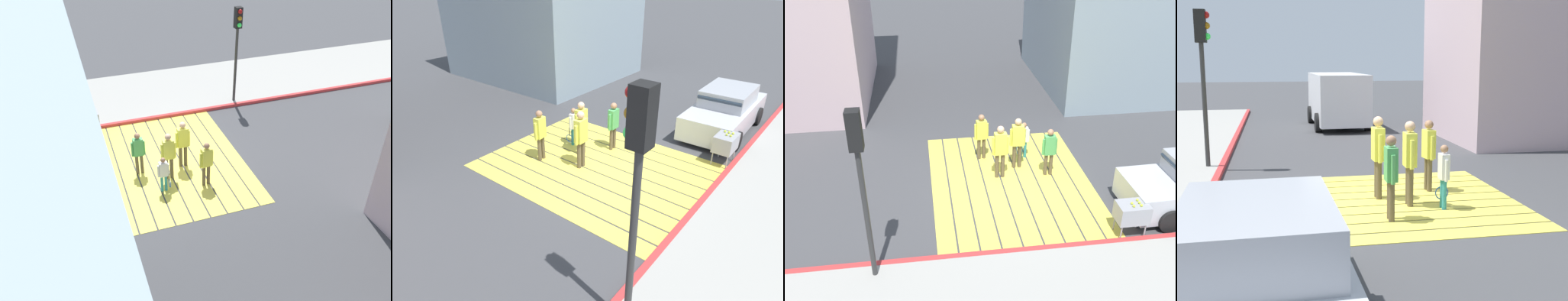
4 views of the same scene
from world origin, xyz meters
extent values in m
plane|color=#424244|center=(0.00, 0.00, 0.00)|extent=(120.00, 120.00, 0.00)
cube|color=#EAD64C|center=(0.00, -2.20, 0.01)|extent=(6.40, 0.50, 0.01)
cube|color=#EAD64C|center=(0.00, -1.65, 0.01)|extent=(6.40, 0.50, 0.01)
cube|color=#EAD64C|center=(0.00, -1.10, 0.01)|extent=(6.40, 0.50, 0.01)
cube|color=#EAD64C|center=(0.00, -0.55, 0.01)|extent=(6.40, 0.50, 0.01)
cube|color=#EAD64C|center=(0.00, 0.00, 0.01)|extent=(6.40, 0.50, 0.01)
cube|color=#EAD64C|center=(0.00, 0.55, 0.01)|extent=(6.40, 0.50, 0.01)
cube|color=#EAD64C|center=(0.00, 1.10, 0.01)|extent=(6.40, 0.50, 0.01)
cube|color=#EAD64C|center=(0.00, 1.65, 0.01)|extent=(6.40, 0.50, 0.01)
cube|color=#EAD64C|center=(0.00, 2.20, 0.01)|extent=(6.40, 0.50, 0.01)
cube|color=#BC3333|center=(-3.25, 0.00, 0.07)|extent=(0.16, 40.00, 0.13)
cube|color=silver|center=(-2.00, -4.98, 0.59)|extent=(1.90, 4.34, 0.80)
cube|color=#A0A2A9|center=(-2.00, -5.13, 1.27)|extent=(1.58, 2.10, 0.60)
cube|color=#1E2833|center=(-2.02, -4.21, 1.21)|extent=(1.48, 0.37, 0.49)
cylinder|color=black|center=(-1.15, -3.63, 0.33)|extent=(0.24, 0.67, 0.66)
cylinder|color=black|center=(-2.91, -3.67, 0.33)|extent=(0.24, 0.67, 0.66)
cylinder|color=black|center=(-1.09, -6.29, 0.33)|extent=(0.24, 0.67, 0.66)
cylinder|color=black|center=(-2.85, -6.34, 0.33)|extent=(0.24, 0.67, 0.66)
cylinder|color=#2D2D2D|center=(-3.60, 3.93, 1.70)|extent=(0.12, 0.12, 3.40)
cube|color=black|center=(-3.60, 3.93, 3.82)|extent=(0.28, 0.28, 0.84)
sphere|color=maroon|center=(-3.44, 3.93, 4.10)|extent=(0.18, 0.18, 0.18)
sphere|color=#956310|center=(-3.44, 3.93, 3.83)|extent=(0.18, 0.18, 0.18)
sphere|color=#35FF59|center=(-3.44, 3.93, 3.56)|extent=(0.18, 0.18, 0.18)
cube|color=#99999E|center=(-2.90, -2.57, 0.70)|extent=(0.56, 0.80, 0.50)
cylinder|color=#99999E|center=(-2.68, -2.25, 0.23)|extent=(0.04, 0.04, 0.45)
cylinder|color=#99999E|center=(-3.12, -2.25, 0.23)|extent=(0.04, 0.04, 0.45)
cylinder|color=#99999E|center=(-2.68, -2.89, 0.23)|extent=(0.04, 0.04, 0.45)
cylinder|color=#99999E|center=(-3.12, -2.89, 0.23)|extent=(0.04, 0.04, 0.45)
sphere|color=#CCE033|center=(-3.02, -2.72, 0.98)|extent=(0.07, 0.07, 0.07)
sphere|color=#CCE033|center=(-2.90, -2.72, 0.98)|extent=(0.07, 0.07, 0.07)
sphere|color=#CCE033|center=(-2.78, -2.72, 0.98)|extent=(0.07, 0.07, 0.07)
sphere|color=#CCE033|center=(-3.02, -2.52, 0.98)|extent=(0.07, 0.07, 0.07)
sphere|color=#CCE033|center=(-2.90, -2.52, 0.98)|extent=(0.07, 0.07, 0.07)
cylinder|color=brown|center=(0.36, 0.38, 0.42)|extent=(0.13, 0.13, 0.84)
cylinder|color=brown|center=(0.36, 0.20, 0.42)|extent=(0.13, 0.13, 0.84)
cube|color=#D8D84C|center=(0.36, 0.29, 1.20)|extent=(0.24, 0.37, 0.70)
sphere|color=tan|center=(0.36, 0.29, 1.68)|extent=(0.22, 0.22, 0.22)
cylinder|color=#D8D84C|center=(0.36, 0.50, 1.13)|extent=(0.09, 0.09, 0.60)
cylinder|color=#D8D84C|center=(0.36, 0.07, 1.13)|extent=(0.09, 0.09, 0.60)
cylinder|color=brown|center=(1.60, 0.78, 0.39)|extent=(0.12, 0.12, 0.77)
cylinder|color=brown|center=(1.62, 0.61, 0.39)|extent=(0.12, 0.12, 0.77)
cube|color=#D8D84C|center=(1.61, 0.70, 1.09)|extent=(0.24, 0.36, 0.64)
sphere|color=#9E7051|center=(1.61, 0.70, 1.53)|extent=(0.20, 0.20, 0.20)
cylinder|color=#D8D84C|center=(1.59, 0.89, 1.03)|extent=(0.08, 0.08, 0.55)
cylinder|color=#D8D84C|center=(1.63, 0.50, 1.03)|extent=(0.08, 0.08, 0.55)
cylinder|color=brown|center=(0.88, -0.28, 0.41)|extent=(0.12, 0.12, 0.83)
cylinder|color=brown|center=(0.88, -0.46, 0.41)|extent=(0.12, 0.12, 0.83)
cube|color=#D8D84C|center=(0.88, -0.37, 1.17)|extent=(0.24, 0.37, 0.69)
sphere|color=tan|center=(0.88, -0.37, 1.65)|extent=(0.21, 0.21, 0.21)
cylinder|color=#D8D84C|center=(0.89, -0.16, 1.11)|extent=(0.09, 0.09, 0.59)
cylinder|color=#D8D84C|center=(0.87, -0.58, 1.11)|extent=(0.09, 0.09, 0.59)
cylinder|color=brown|center=(0.28, -1.17, 0.38)|extent=(0.11, 0.11, 0.76)
cylinder|color=brown|center=(0.28, -1.34, 0.38)|extent=(0.11, 0.11, 0.76)
cube|color=#4CA559|center=(0.28, -1.25, 1.08)|extent=(0.21, 0.34, 0.63)
sphere|color=#9E7051|center=(0.28, -1.25, 1.51)|extent=(0.20, 0.20, 0.20)
cylinder|color=#4CA559|center=(0.29, -1.06, 1.01)|extent=(0.08, 0.08, 0.54)
cylinder|color=#4CA559|center=(0.28, -1.45, 1.01)|extent=(0.08, 0.08, 0.54)
cylinder|color=teal|center=(1.49, -0.65, 0.31)|extent=(0.09, 0.09, 0.61)
cylinder|color=teal|center=(1.49, -0.79, 0.31)|extent=(0.09, 0.09, 0.61)
cube|color=white|center=(1.49, -0.72, 0.87)|extent=(0.17, 0.27, 0.51)
sphere|color=#9E7051|center=(1.49, -0.72, 1.23)|extent=(0.16, 0.16, 0.16)
cylinder|color=white|center=(1.49, -0.55, 0.82)|extent=(0.07, 0.07, 0.44)
cylinder|color=white|center=(1.49, -0.88, 0.82)|extent=(0.07, 0.07, 0.44)
cylinder|color=black|center=(1.52, -0.53, 0.53)|extent=(0.03, 0.03, 0.28)
torus|color=blue|center=(1.52, -0.53, 0.28)|extent=(0.28, 0.02, 0.28)
camera|label=1|loc=(11.97, -3.21, 8.76)|focal=38.55mm
camera|label=2|loc=(-5.57, 7.49, 5.49)|focal=32.86mm
camera|label=3|loc=(-11.79, 2.61, 7.71)|focal=42.04mm
camera|label=4|loc=(-1.79, -10.11, 2.97)|focal=46.47mm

